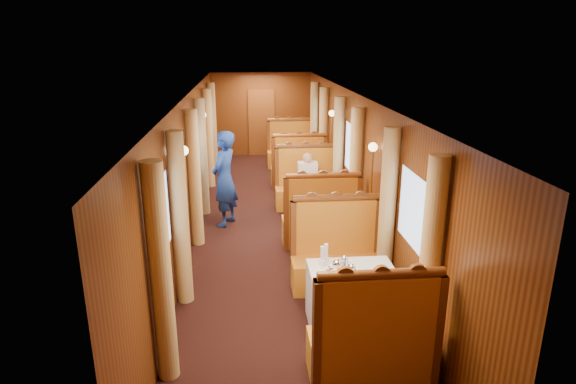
{
  "coord_description": "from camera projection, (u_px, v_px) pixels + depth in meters",
  "views": [
    {
      "loc": [
        -0.5,
        -8.68,
        3.41
      ],
      "look_at": [
        0.16,
        -1.25,
        1.05
      ],
      "focal_mm": 30.0,
      "sensor_mm": 36.0,
      "label": 1
    }
  ],
  "objects": [
    {
      "name": "curtain_right_near_a",
      "position": [
        430.0,
        264.0,
        5.02
      ],
      "size": [
        0.22,
        0.22,
        2.35
      ],
      "primitive_type": "cylinder",
      "color": "tan",
      "rests_on": "floor"
    },
    {
      "name": "window_left_mid",
      "position": [
        192.0,
        153.0,
        8.75
      ],
      "size": [
        0.01,
        1.2,
        0.9
      ],
      "primitive_type": null,
      "rotation": [
        1.57,
        0.0,
        1.57
      ],
      "color": "#8CADD8",
      "rests_on": "wall_left"
    },
    {
      "name": "passenger",
      "position": [
        308.0,
        176.0,
        9.9
      ],
      "size": [
        0.4,
        0.44,
        0.76
      ],
      "color": "beige",
      "rests_on": "banquette_mid_aft"
    },
    {
      "name": "window_right_far",
      "position": [
        323.0,
        120.0,
        12.33
      ],
      "size": [
        0.01,
        1.2,
        0.9
      ],
      "primitive_type": null,
      "rotation": [
        1.57,
        0.0,
        -1.57
      ],
      "color": "#8CADD8",
      "rests_on": "wall_right"
    },
    {
      "name": "curtain_left_mid_a",
      "position": [
        194.0,
        179.0,
        8.11
      ],
      "size": [
        0.22,
        0.22,
        2.35
      ],
      "primitive_type": "cylinder",
      "color": "tan",
      "rests_on": "floor"
    },
    {
      "name": "wall_near",
      "position": [
        327.0,
        375.0,
        3.24
      ],
      "size": [
        3.0,
        0.01,
        2.5
      ],
      "primitive_type": null,
      "rotation": [
        -1.57,
        0.0,
        0.0
      ],
      "color": "brown",
      "rests_on": "floor"
    },
    {
      "name": "ceiling",
      "position": [
        273.0,
        94.0,
        8.56
      ],
      "size": [
        3.0,
        12.0,
        0.01
      ],
      "primitive_type": null,
      "rotation": [
        3.14,
        0.0,
        0.0
      ],
      "color": "silver",
      "rests_on": "wall_left"
    },
    {
      "name": "table_mid",
      "position": [
        312.0,
        205.0,
        9.27
      ],
      "size": [
        1.05,
        0.72,
        0.75
      ],
      "primitive_type": "cube",
      "color": "white",
      "rests_on": "floor"
    },
    {
      "name": "curtain_right_mid_a",
      "position": [
        355.0,
        175.0,
        8.34
      ],
      "size": [
        0.22,
        0.22,
        2.35
      ],
      "primitive_type": "cylinder",
      "color": "tan",
      "rests_on": "floor"
    },
    {
      "name": "curtain_left_near_a",
      "position": [
        161.0,
        275.0,
        4.78
      ],
      "size": [
        0.22,
        0.22,
        2.35
      ],
      "primitive_type": "cylinder",
      "color": "tan",
      "rests_on": "floor"
    },
    {
      "name": "wall_far",
      "position": [
        261.0,
        114.0,
        14.64
      ],
      "size": [
        3.0,
        0.01,
        2.5
      ],
      "primitive_type": null,
      "rotation": [
        1.57,
        0.0,
        0.0
      ],
      "color": "brown",
      "rests_on": "floor"
    },
    {
      "name": "curtain_right_mid_b",
      "position": [
        338.0,
        155.0,
        9.82
      ],
      "size": [
        0.22,
        0.22,
        2.35
      ],
      "primitive_type": "cylinder",
      "color": "tan",
      "rests_on": "floor"
    },
    {
      "name": "window_right_mid",
      "position": [
        352.0,
        150.0,
        9.01
      ],
      "size": [
        0.01,
        1.2,
        0.9
      ],
      "primitive_type": null,
      "rotation": [
        1.57,
        0.0,
        -1.57
      ],
      "color": "#8CADD8",
      "rests_on": "wall_right"
    },
    {
      "name": "sconce_left_fore",
      "position": [
        186.0,
        183.0,
        7.12
      ],
      "size": [
        0.14,
        0.14,
        1.95
      ],
      "color": "#BF8C3F",
      "rests_on": "floor"
    },
    {
      "name": "rose_vase_mid",
      "position": [
        314.0,
        177.0,
        9.12
      ],
      "size": [
        0.06,
        0.06,
        0.36
      ],
      "rotation": [
        0.0,
        0.0,
        -0.13
      ],
      "color": "silver",
      "rests_on": "table_mid"
    },
    {
      "name": "banquette_far_fwd",
      "position": [
        298.0,
        170.0,
        11.61
      ],
      "size": [
        1.3,
        0.55,
        1.34
      ],
      "color": "#B74F14",
      "rests_on": "floor"
    },
    {
      "name": "banquette_mid_aft",
      "position": [
        306.0,
        187.0,
        10.22
      ],
      "size": [
        1.3,
        0.55,
        1.34
      ],
      "color": "#B74F14",
      "rests_on": "floor"
    },
    {
      "name": "fruit_plate",
      "position": [
        380.0,
        271.0,
        5.76
      ],
      "size": [
        0.21,
        0.21,
        0.05
      ],
      "rotation": [
        0.0,
        0.0,
        0.13
      ],
      "color": "white",
      "rests_on": "table_near"
    },
    {
      "name": "wall_left",
      "position": [
        192.0,
        164.0,
        8.81
      ],
      "size": [
        0.01,
        12.0,
        2.5
      ],
      "primitive_type": null,
      "rotation": [
        1.57,
        0.0,
        1.57
      ],
      "color": "brown",
      "rests_on": "floor"
    },
    {
      "name": "window_left_far",
      "position": [
        206.0,
        122.0,
        12.08
      ],
      "size": [
        0.01,
        1.2,
        0.9
      ],
      "primitive_type": null,
      "rotation": [
        1.57,
        0.0,
        1.57
      ],
      "color": "#8CADD8",
      "rests_on": "wall_left"
    },
    {
      "name": "window_right_near",
      "position": [
        416.0,
        214.0,
        5.68
      ],
      "size": [
        0.01,
        1.2,
        0.9
      ],
      "primitive_type": null,
      "rotation": [
        1.57,
        0.0,
        -1.57
      ],
      "color": "#8CADD8",
      "rests_on": "wall_right"
    },
    {
      "name": "curtain_right_far_a",
      "position": [
        323.0,
        137.0,
        11.66
      ],
      "size": [
        0.22,
        0.22,
        2.35
      ],
      "primitive_type": "cylinder",
      "color": "tan",
      "rests_on": "floor"
    },
    {
      "name": "steward",
      "position": [
        224.0,
        179.0,
        9.06
      ],
      "size": [
        0.67,
        0.79,
        1.83
      ],
      "primitive_type": "imported",
      "rotation": [
        0.0,
        0.0,
        -1.99
      ],
      "color": "navy",
      "rests_on": "floor"
    },
    {
      "name": "window_left_near",
      "position": [
        161.0,
        222.0,
        5.43
      ],
      "size": [
        0.01,
        1.2,
        0.9
      ],
      "primitive_type": null,
      "rotation": [
        1.57,
        0.0,
        1.57
      ],
      "color": "#8CADD8",
      "rests_on": "wall_left"
    },
    {
      "name": "sconce_left_aft",
      "position": [
        204.0,
        138.0,
        10.44
      ],
      "size": [
        0.14,
        0.14,
        1.95
      ],
      "color": "#BF8C3F",
      "rests_on": "floor"
    },
    {
      "name": "banquette_near_fwd",
      "position": [
        373.0,
        343.0,
        4.97
      ],
      "size": [
        1.3,
        0.55,
        1.34
      ],
      "color": "#B74F14",
      "rests_on": "floor"
    },
    {
      "name": "curtain_left_near_b",
      "position": [
        180.0,
        220.0,
        6.26
      ],
      "size": [
        0.22,
        0.22,
        2.35
      ],
      "primitive_type": "cylinder",
      "color": "tan",
      "rests_on": "floor"
    },
    {
      "name": "curtain_right_far_b",
      "position": [
        314.0,
        126.0,
        13.15
      ],
      "size": [
        0.22,
        0.22,
        2.35
      ],
      "primitive_type": "cylinder",
      "color": "tan",
      "rests_on": "floor"
    },
    {
      "name": "sconce_right_aft",
      "position": [
        331.0,
        136.0,
        10.68
      ],
      "size": [
        0.14,
        0.14,
        1.95
      ],
      "color": "#BF8C3F",
      "rests_on": "floor"
    },
    {
      "name": "wall_right",
      "position": [
        353.0,
        160.0,
        9.07
      ],
      "size": [
        0.01,
        12.0,
        2.5
      ],
      "primitive_type": null,
      "rotation": [
        1.57,
        0.0,
        -1.57
      ],
      "color": "brown",
      "rests_on": "floor"
    },
    {
      "name": "cup_inboard",
      "position": [
        322.0,
        258.0,
        5.89
      ],
      "size": [
        0.08,
        0.08,
        0.26
      ],
      "rotation": [
        0.0,
        0.0,
        0.08
      ],
      "color": "white",
      "rests_on": "table_near"
    },
    {
      "name": "curtain_left_far_a",
      "position": [
        209.0,
        139.0,
        11.43
      ],
      "size": [
        0.22,
        0.22,
        2.35
      ],
      "primitive_type": "cylinder",
      "color": "tan",
      "rests_on": "floor"
    },
    {
      "name": "curtain_left_far_b",
      "position": [
        212.0,
        127.0,
        12.91
      ],
      "size": [
        0.22,
        0.22,
        2.35
      ],
      "primitive_type": "cylinder",
      "color": "tan",
      "rests_on": "floor"
    },
    {
      "name": "curtain_left_mid_b",
      "position": [
        202.0,
        158.0,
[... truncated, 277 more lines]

